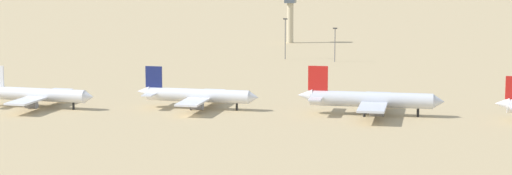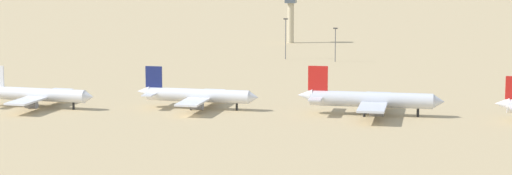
{
  "view_description": "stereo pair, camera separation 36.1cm",
  "coord_description": "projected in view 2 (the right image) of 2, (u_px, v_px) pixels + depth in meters",
  "views": [
    {
      "loc": [
        74.92,
        -252.26,
        47.15
      ],
      "look_at": [
        14.41,
        17.88,
        6.0
      ],
      "focal_mm": 66.61,
      "sensor_mm": 36.0,
      "label": 1
    },
    {
      "loc": [
        75.28,
        -252.18,
        47.15
      ],
      "look_at": [
        14.41,
        17.88,
        6.0
      ],
      "focal_mm": 66.61,
      "sensor_mm": 36.0,
      "label": 2
    }
  ],
  "objects": [
    {
      "name": "parked_jet_white_2",
      "position": [
        36.0,
        94.0,
        279.74
      ],
      "size": [
        36.73,
        30.86,
        12.14
      ],
      "rotation": [
        0.0,
        0.0,
        -0.05
      ],
      "color": "white",
      "rests_on": "ground"
    },
    {
      "name": "light_pole_west",
      "position": [
        335.0,
        42.0,
        391.13
      ],
      "size": [
        1.8,
        0.5,
        14.15
      ],
      "color": "#59595E",
      "rests_on": "ground"
    },
    {
      "name": "parked_jet_navy_3",
      "position": [
        197.0,
        95.0,
        277.73
      ],
      "size": [
        37.01,
        30.95,
        12.26
      ],
      "rotation": [
        0.0,
        0.0,
        -0.01
      ],
      "color": "white",
      "rests_on": "ground"
    },
    {
      "name": "light_pole_mid",
      "position": [
        286.0,
        36.0,
        399.81
      ],
      "size": [
        1.8,
        0.5,
        17.33
      ],
      "color": "#59595E",
      "rests_on": "ground"
    },
    {
      "name": "ground",
      "position": [
        192.0,
        116.0,
        266.64
      ],
      "size": [
        4000.0,
        4000.0,
        0.0
      ],
      "primitive_type": "plane",
      "color": "tan"
    },
    {
      "name": "control_tower",
      "position": [
        291.0,
        12.0,
        467.45
      ],
      "size": [
        5.2,
        5.2,
        25.3
      ],
      "color": "#C6B793",
      "rests_on": "ground"
    },
    {
      "name": "parked_jet_red_4",
      "position": [
        370.0,
        100.0,
        267.15
      ],
      "size": [
        41.41,
        34.71,
        13.7
      ],
      "rotation": [
        0.0,
        0.0,
        0.03
      ],
      "color": "silver",
      "rests_on": "ground"
    }
  ]
}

